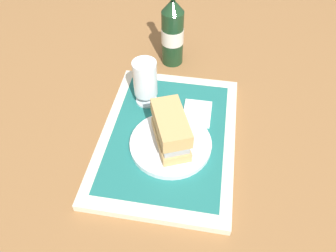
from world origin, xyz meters
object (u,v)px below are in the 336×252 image
object	(u,v)px
beer_bottle	(173,31)
sandwich	(170,128)
plate	(171,144)
beer_glass	(145,81)

from	to	relation	value
beer_bottle	sandwich	bearing A→B (deg)	-171.76
plate	beer_glass	bearing A→B (deg)	32.18
sandwich	beer_bottle	xyz separation A→B (m)	(0.34, 0.05, 0.03)
beer_bottle	beer_glass	bearing A→B (deg)	170.36
sandwich	beer_bottle	world-z (taller)	beer_bottle
sandwich	beer_glass	distance (m)	0.16
beer_glass	beer_bottle	xyz separation A→B (m)	(0.21, -0.04, 0.02)
sandwich	beer_glass	bearing A→B (deg)	9.43
beer_glass	beer_bottle	size ratio (longest dim) A/B	0.47
beer_glass	beer_bottle	world-z (taller)	beer_bottle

